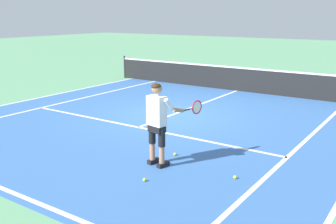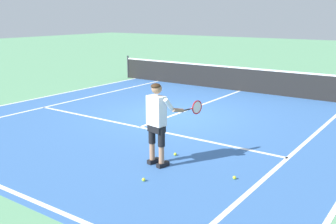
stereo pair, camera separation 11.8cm
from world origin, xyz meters
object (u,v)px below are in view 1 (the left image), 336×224
tennis_player (158,119)px  tennis_ball_mid_court (235,177)px  tennis_ball_near_feet (144,180)px  tennis_ball_by_baseline (175,154)px

tennis_player → tennis_ball_mid_court: size_ratio=25.95×
tennis_player → tennis_ball_near_feet: bearing=-72.0°
tennis_player → tennis_ball_by_baseline: tennis_player is taller
tennis_player → tennis_ball_near_feet: tennis_player is taller
tennis_player → tennis_ball_mid_court: tennis_player is taller
tennis_ball_near_feet → tennis_ball_by_baseline: bearing=100.9°
tennis_player → tennis_ball_by_baseline: 1.16m
tennis_ball_mid_court → tennis_ball_near_feet: bearing=-141.7°
tennis_ball_near_feet → tennis_ball_by_baseline: size_ratio=1.00×
tennis_ball_mid_court → tennis_player: bearing=-171.0°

